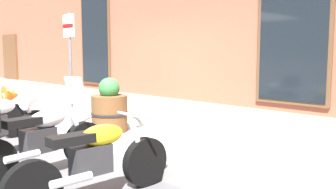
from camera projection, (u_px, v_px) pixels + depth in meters
ground_plane at (78, 152)px, 6.13m from camera, size 140.00×140.00×0.00m
sidewalk at (130, 136)px, 6.92m from camera, size 32.64×2.27×0.16m
motorcycle_silver_touring at (34, 138)px, 4.77m from camera, size 0.62×2.01×1.32m
motorcycle_yellow_naked at (97, 160)px, 4.05m from camera, size 0.62×2.04×0.93m
parking_sign at (70, 54)px, 7.22m from camera, size 0.36×0.07×2.27m
barrel_planter at (110, 109)px, 6.92m from camera, size 0.71×0.71×1.03m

